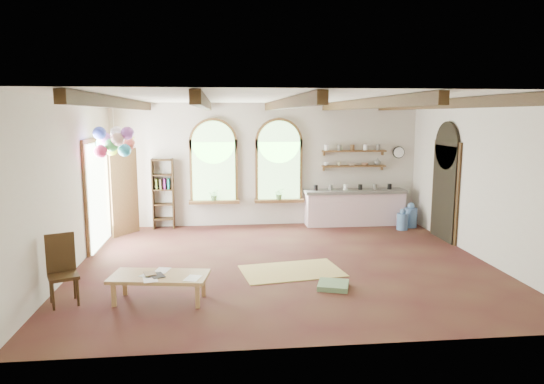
{
  "coord_description": "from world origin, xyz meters",
  "views": [
    {
      "loc": [
        -1.22,
        -9.14,
        2.89
      ],
      "look_at": [
        -0.18,
        0.6,
        1.33
      ],
      "focal_mm": 32.0,
      "sensor_mm": 36.0,
      "label": 1
    }
  ],
  "objects": [
    {
      "name": "table_book",
      "position": [
        -2.43,
        -1.73,
        0.44
      ],
      "size": [
        0.24,
        0.29,
        0.02
      ],
      "primitive_type": "imported",
      "rotation": [
        0.0,
        0.0,
        0.3
      ],
      "color": "olive",
      "rests_on": "coffee_table"
    },
    {
      "name": "coffee_table",
      "position": [
        -2.2,
        -1.74,
        0.38
      ],
      "size": [
        1.58,
        0.91,
        0.43
      ],
      "color": "#A67A4C",
      "rests_on": "floor"
    },
    {
      "name": "ceiling_beams",
      "position": [
        0.0,
        0.0,
        3.1
      ],
      "size": [
        6.2,
        6.8,
        0.18
      ],
      "primitive_type": null,
      "color": "#3E2B13",
      "rests_on": "ceiling"
    },
    {
      "name": "shelf_bowl_a",
      "position": [
        2.25,
        3.38,
        1.6
      ],
      "size": [
        0.22,
        0.22,
        0.05
      ],
      "primitive_type": "imported",
      "color": "beige",
      "rests_on": "wall_shelf_lower"
    },
    {
      "name": "wall_shelf_upper",
      "position": [
        2.3,
        3.38,
        1.95
      ],
      "size": [
        1.7,
        0.24,
        0.04
      ],
      "primitive_type": "cube",
      "color": "brown",
      "rests_on": "wall_back"
    },
    {
      "name": "shelf_cup_a",
      "position": [
        1.55,
        3.38,
        1.62
      ],
      "size": [
        0.12,
        0.1,
        0.1
      ],
      "primitive_type": "imported",
      "color": "white",
      "rests_on": "wall_shelf_lower"
    },
    {
      "name": "side_chair",
      "position": [
        -3.66,
        -1.69,
        0.31
      ],
      "size": [
        0.56,
        0.56,
        1.08
      ],
      "color": "#3E2B13",
      "rests_on": "floor"
    },
    {
      "name": "potted_plant_right",
      "position": [
        0.3,
        3.32,
        0.85
      ],
      "size": [
        0.27,
        0.23,
        0.3
      ],
      "primitive_type": "imported",
      "color": "#598C4C",
      "rests_on": "window_right"
    },
    {
      "name": "floor_mat",
      "position": [
        0.07,
        -0.52,
        0.01
      ],
      "size": [
        1.99,
        1.4,
        0.02
      ],
      "primitive_type": "cube",
      "rotation": [
        0.0,
        0.0,
        0.15
      ],
      "color": "tan",
      "rests_on": "floor"
    },
    {
      "name": "water_jug_a",
      "position": [
        3.36,
        2.5,
        0.23
      ],
      "size": [
        0.28,
        0.28,
        0.54
      ],
      "color": "#5179AE",
      "rests_on": "floor"
    },
    {
      "name": "water_jug_b",
      "position": [
        3.68,
        2.76,
        0.28
      ],
      "size": [
        0.34,
        0.34,
        0.65
      ],
      "color": "#5179AE",
      "rests_on": "floor"
    },
    {
      "name": "wall_clock",
      "position": [
        3.55,
        3.45,
        1.9
      ],
      "size": [
        0.32,
        0.04,
        0.32
      ],
      "primitive_type": "cylinder",
      "rotation": [
        1.57,
        0.0,
        0.0
      ],
      "color": "black",
      "rests_on": "wall_back"
    },
    {
      "name": "right_doorway",
      "position": [
        3.95,
        1.5,
        1.1
      ],
      "size": [
        0.1,
        1.3,
        2.4
      ],
      "primitive_type": "cube",
      "color": "black",
      "rests_on": "floor"
    },
    {
      "name": "shelf_vase",
      "position": [
        2.95,
        3.38,
        1.67
      ],
      "size": [
        0.18,
        0.18,
        0.19
      ],
      "primitive_type": "imported",
      "color": "slate",
      "rests_on": "wall_shelf_lower"
    },
    {
      "name": "balloon_cluster",
      "position": [
        -3.4,
        1.2,
        2.35
      ],
      "size": [
        0.89,
        0.89,
        1.16
      ],
      "color": "white",
      "rests_on": "floor"
    },
    {
      "name": "shelf_cup_b",
      "position": [
        1.9,
        3.38,
        1.62
      ],
      "size": [
        0.1,
        0.1,
        0.09
      ],
      "primitive_type": "imported",
      "color": "beige",
      "rests_on": "wall_shelf_lower"
    },
    {
      "name": "kitchen_counter",
      "position": [
        2.3,
        3.2,
        0.48
      ],
      "size": [
        2.68,
        0.62,
        0.94
      ],
      "color": "beige",
      "rests_on": "floor"
    },
    {
      "name": "floor_cushion",
      "position": [
        0.64,
        -1.45,
        0.04
      ],
      "size": [
        0.63,
        0.63,
        0.09
      ],
      "primitive_type": "cube",
      "rotation": [
        0.0,
        0.0,
        -0.31
      ],
      "color": "#66895F",
      "rests_on": "floor"
    },
    {
      "name": "bookshelf",
      "position": [
        -2.7,
        3.32,
        0.9
      ],
      "size": [
        0.53,
        0.32,
        1.8
      ],
      "color": "#3E2B13",
      "rests_on": "floor"
    },
    {
      "name": "left_doorway",
      "position": [
        -3.95,
        1.8,
        1.15
      ],
      "size": [
        0.1,
        1.9,
        2.5
      ],
      "primitive_type": "cube",
      "color": "brown",
      "rests_on": "floor"
    },
    {
      "name": "potted_plant_left",
      "position": [
        -1.4,
        3.32,
        0.85
      ],
      "size": [
        0.27,
        0.23,
        0.3
      ],
      "primitive_type": "imported",
      "color": "#598C4C",
      "rests_on": "window_left"
    },
    {
      "name": "shelf_bowl_b",
      "position": [
        2.6,
        3.38,
        1.6
      ],
      "size": [
        0.2,
        0.2,
        0.06
      ],
      "primitive_type": "imported",
      "color": "#8C664C",
      "rests_on": "wall_shelf_lower"
    },
    {
      "name": "window_right",
      "position": [
        0.3,
        3.43,
        1.63
      ],
      "size": [
        1.3,
        0.28,
        2.2
      ],
      "color": "brown",
      "rests_on": "floor"
    },
    {
      "name": "window_left",
      "position": [
        -1.4,
        3.43,
        1.63
      ],
      "size": [
        1.3,
        0.28,
        2.2
      ],
      "color": "brown",
      "rests_on": "floor"
    },
    {
      "name": "tablet",
      "position": [
        -2.23,
        -1.78,
        0.43
      ],
      "size": [
        0.28,
        0.33,
        0.01
      ],
      "primitive_type": "cube",
      "rotation": [
        0.0,
        0.0,
        0.4
      ],
      "color": "black",
      "rests_on": "coffee_table"
    },
    {
      "name": "wall_shelf_lower",
      "position": [
        2.3,
        3.38,
        1.55
      ],
      "size": [
        1.7,
        0.24,
        0.04
      ],
      "primitive_type": "cube",
      "color": "brown",
      "rests_on": "wall_back"
    },
    {
      "name": "floor",
      "position": [
        0.0,
        0.0,
        0.0
      ],
      "size": [
        8.0,
        8.0,
        0.0
      ],
      "primitive_type": "plane",
      "color": "#503021",
      "rests_on": "ground"
    }
  ]
}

